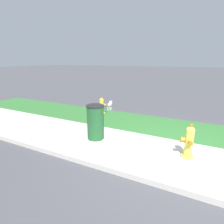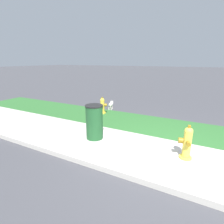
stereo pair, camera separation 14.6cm
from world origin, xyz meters
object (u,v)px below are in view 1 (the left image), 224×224
at_px(small_white_dog, 110,105).
at_px(trash_bin, 96,122).
at_px(fire_hydrant_by_grass_verge, 189,142).
at_px(fire_hydrant_far_end, 102,106).

relative_size(small_white_dog, trash_bin, 0.50).
bearing_deg(trash_bin, fire_hydrant_by_grass_verge, 1.04).
height_order(fire_hydrant_by_grass_verge, trash_bin, trash_bin).
distance_m(fire_hydrant_by_grass_verge, fire_hydrant_far_end, 3.96).
relative_size(fire_hydrant_far_end, small_white_dog, 1.43).
bearing_deg(fire_hydrant_far_end, small_white_dog, 156.74).
xyz_separation_m(fire_hydrant_far_end, small_white_dog, (0.00, 0.72, -0.11)).
xyz_separation_m(small_white_dog, trash_bin, (1.01, -2.87, 0.26)).
relative_size(fire_hydrant_by_grass_verge, trash_bin, 0.82).
bearing_deg(fire_hydrant_far_end, fire_hydrant_by_grass_verge, 34.66).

